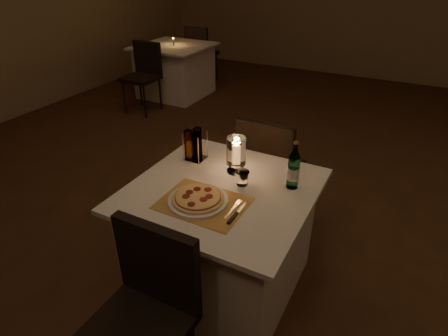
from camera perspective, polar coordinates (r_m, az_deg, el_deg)
The scene contains 17 objects.
floor at distance 2.76m, azimuth 7.39°, elevation -13.90°, with size 8.00×10.00×0.02m, color #492A17.
main_table at distance 2.33m, azimuth -0.23°, elevation -10.66°, with size 1.00×1.00×0.74m.
chair_near at distance 1.79m, azimuth -11.69°, elevation -19.38°, with size 0.42×0.42×0.90m.
chair_far at distance 2.77m, azimuth 6.70°, elevation 0.74°, with size 0.42×0.42×0.90m.
placemat at distance 1.98m, azimuth -3.21°, elevation -5.37°, with size 0.45×0.34×0.00m, color #C79245.
plate at distance 1.99m, azimuth -3.97°, elevation -4.93°, with size 0.32×0.32×0.01m, color white.
pizza at distance 1.98m, azimuth -3.98°, elevation -4.54°, with size 0.28×0.28×0.02m.
fork at distance 1.94m, azimuth 1.51°, elevation -6.08°, with size 0.02×0.18×0.00m.
knife at distance 1.88m, azimuth 1.65°, elevation -7.25°, with size 0.02×0.22×0.01m.
tumbler at distance 2.12m, azimuth 2.77°, elevation -1.53°, with size 0.08×0.08×0.08m, color white, non-canonical shape.
water_bottle at distance 2.09m, azimuth 10.54°, elevation -0.21°, with size 0.07×0.07×0.28m.
hurricane_candle at distance 2.20m, azimuth 1.88°, elevation 2.41°, with size 0.12×0.12×0.22m.
cruet_caddy at distance 2.36m, azimuth -4.51°, elevation 3.39°, with size 0.12×0.12×0.21m.
neighbor_table_left at distance 5.82m, azimuth -7.44°, elevation 14.54°, with size 1.00×1.00×0.74m.
neighbor_chair_la at distance 5.23m, azimuth -12.10°, elevation 14.39°, with size 0.42×0.42×0.90m.
neighbor_chair_lb at distance 6.36m, azimuth -3.76°, elevation 17.64°, with size 0.42×0.42×0.90m.
neighbor_candle_left at distance 5.73m, azimuth -7.72°, elevation 18.54°, with size 0.03×0.03×0.11m.
Camera 1 is at (0.61, -1.91, 1.88)m, focal length 30.00 mm.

